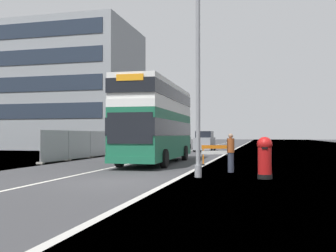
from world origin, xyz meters
name	(u,v)px	position (x,y,z in m)	size (l,w,h in m)	color
ground	(127,183)	(0.55, 0.10, -0.05)	(140.00, 280.00, 0.10)	#38383A
double_decker_bus	(157,122)	(-0.92, 9.44, 2.55)	(2.98, 10.85, 4.80)	#196042
lamppost_foreground	(198,76)	(2.84, 2.26, 4.15)	(0.29, 0.70, 8.78)	gray
red_pillar_postbox	(265,156)	(5.49, 2.38, 0.91)	(0.60, 0.60, 1.66)	black
roadworks_barrier	(217,152)	(2.89, 8.65, 0.73)	(1.82, 0.89, 1.15)	orange
construction_site_fence	(122,143)	(-7.41, 20.59, 1.00)	(0.44, 27.40, 2.08)	#A8AAAD
car_oncoming_near	(205,142)	(-0.62, 27.21, 1.01)	(1.98, 4.16, 2.13)	gray
car_receding_mid	(181,140)	(-4.60, 33.99, 1.05)	(1.91, 4.25, 2.21)	gray
bare_tree_far_verge_near	(68,129)	(-17.20, 28.33, 2.44)	(3.27, 2.85, 4.85)	#4C3D2D
pedestrian_at_kerb	(231,153)	(3.97, 4.64, 0.91)	(0.34, 0.34, 1.80)	#2D3342
backdrop_office_block	(19,90)	(-25.48, 30.44, 7.54)	(30.74, 12.34, 15.08)	gray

